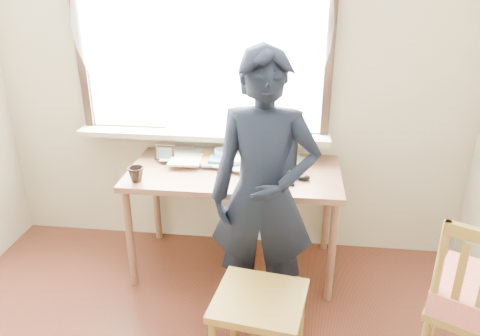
# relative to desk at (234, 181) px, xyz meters

# --- Properties ---
(room_shell) EXTENTS (3.52, 4.02, 2.61)m
(room_shell) POSITION_rel_desk_xyz_m (-0.09, -1.43, 0.94)
(room_shell) COLOR beige
(room_shell) RESTS_ON ground
(desk) EXTENTS (1.45, 0.72, 0.78)m
(desk) POSITION_rel_desk_xyz_m (0.00, 0.00, 0.00)
(desk) COLOR brown
(desk) RESTS_ON ground
(laptop) EXTENTS (0.37, 0.30, 0.24)m
(laptop) POSITION_rel_desk_xyz_m (0.24, -0.03, 0.14)
(laptop) COLOR black
(laptop) RESTS_ON desk
(mug_white) EXTENTS (0.17, 0.17, 0.09)m
(mug_white) POSITION_rel_desk_xyz_m (-0.10, 0.15, 0.13)
(mug_white) COLOR white
(mug_white) RESTS_ON desk
(mug_dark) EXTENTS (0.11, 0.11, 0.10)m
(mug_dark) POSITION_rel_desk_xyz_m (-0.61, -0.25, 0.13)
(mug_dark) COLOR black
(mug_dark) RESTS_ON desk
(mouse) EXTENTS (0.09, 0.06, 0.04)m
(mouse) POSITION_rel_desk_xyz_m (0.47, -0.10, 0.10)
(mouse) COLOR black
(mouse) RESTS_ON desk
(desk_clutter) EXTENTS (0.60, 0.54, 0.05)m
(desk_clutter) POSITION_rel_desk_xyz_m (-0.29, 0.19, 0.11)
(desk_clutter) COLOR white
(desk_clutter) RESTS_ON desk
(book_a) EXTENTS (0.19, 0.25, 0.02)m
(book_a) POSITION_rel_desk_xyz_m (-0.39, 0.25, 0.09)
(book_a) COLOR white
(book_a) RESTS_ON desk
(book_b) EXTENTS (0.31, 0.31, 0.02)m
(book_b) POSITION_rel_desk_xyz_m (0.33, 0.22, 0.09)
(book_b) COLOR white
(book_b) RESTS_ON desk
(picture_frame) EXTENTS (0.14, 0.02, 0.11)m
(picture_frame) POSITION_rel_desk_xyz_m (-0.52, 0.10, 0.14)
(picture_frame) COLOR black
(picture_frame) RESTS_ON desk
(work_chair) EXTENTS (0.53, 0.51, 0.48)m
(work_chair) POSITION_rel_desk_xyz_m (0.26, -0.94, -0.29)
(work_chair) COLOR olive
(work_chair) RESTS_ON ground
(person) EXTENTS (0.63, 0.42, 1.70)m
(person) POSITION_rel_desk_xyz_m (0.24, -0.51, 0.16)
(person) COLOR black
(person) RESTS_ON ground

